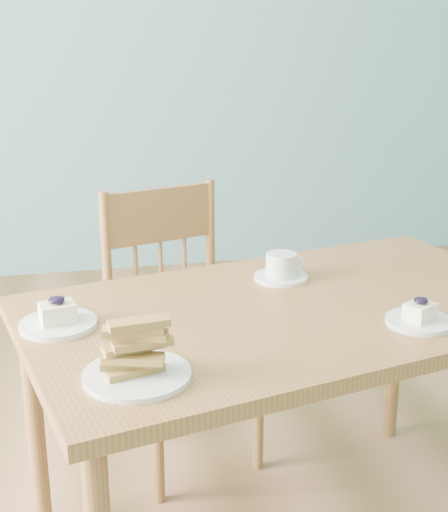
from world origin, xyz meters
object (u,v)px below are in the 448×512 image
(dining_chair, at_px, (179,327))
(cheesecake_plate_near, at_px, (420,317))
(coffee_cup, at_px, (281,268))
(biscotti_plate, at_px, (136,357))
(dining_table, at_px, (293,331))
(cheesecake_plate_far, at_px, (58,319))

(dining_chair, xyz_separation_m, cheesecake_plate_near, (0.46, -0.67, 0.27))
(coffee_cup, distance_m, biscotti_plate, 0.66)
(dining_table, xyz_separation_m, coffee_cup, (0.03, 0.19, 0.10))
(cheesecake_plate_near, bearing_deg, cheesecake_plate_far, 168.80)
(cheesecake_plate_near, relative_size, coffee_cup, 1.07)
(cheesecake_plate_far, relative_size, coffee_cup, 1.21)
(dining_chair, height_order, cheesecake_plate_far, dining_chair)
(cheesecake_plate_near, bearing_deg, coffee_cup, 121.62)
(dining_table, relative_size, cheesecake_plate_far, 8.15)
(dining_chair, distance_m, cheesecake_plate_far, 0.67)
(dining_table, xyz_separation_m, cheesecake_plate_far, (-0.57, -0.01, 0.09))
(cheesecake_plate_near, distance_m, biscotti_plate, 0.68)
(dining_table, height_order, coffee_cup, coffee_cup)
(cheesecake_plate_far, distance_m, coffee_cup, 0.63)
(dining_table, height_order, cheesecake_plate_near, cheesecake_plate_near)
(cheesecake_plate_far, height_order, biscotti_plate, biscotti_plate)
(dining_table, distance_m, coffee_cup, 0.22)
(dining_chair, xyz_separation_m, cheesecake_plate_far, (-0.36, -0.50, 0.27))
(dining_table, distance_m, cheesecake_plate_far, 0.58)
(cheesecake_plate_far, bearing_deg, biscotti_plate, -62.23)
(dining_table, relative_size, coffee_cup, 9.86)
(cheesecake_plate_far, bearing_deg, coffee_cup, 18.76)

